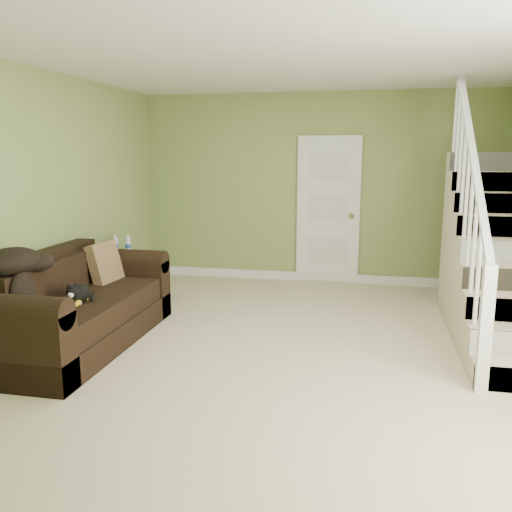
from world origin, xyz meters
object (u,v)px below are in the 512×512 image
at_px(banana, 78,303).
at_px(cat, 78,294).
at_px(sofa, 76,310).
at_px(side_table, 125,276).

bearing_deg(banana, cat, 101.87).
bearing_deg(sofa, cat, -52.52).
distance_m(side_table, cat, 1.80).
relative_size(sofa, side_table, 2.72).
xyz_separation_m(sofa, cat, (0.15, -0.20, 0.22)).
distance_m(sofa, side_table, 1.56).
height_order(side_table, banana, side_table).
distance_m(side_table, banana, 1.89).
bearing_deg(sofa, side_table, 98.51).
bearing_deg(cat, banana, -71.48).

